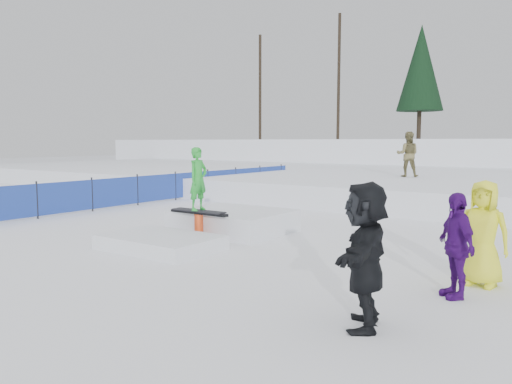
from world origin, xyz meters
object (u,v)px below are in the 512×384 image
Objects in this scene: spectator_yellow at (483,233)px; spectator_dark at (365,255)px; safety_fence at (176,186)px; spectator_purple at (456,245)px; jib_rail_feature at (215,224)px; walker_olive at (408,154)px.

spectator_dark is at bearing -99.51° from spectator_yellow.
spectator_yellow is 2.83m from spectator_dark.
spectator_yellow is 0.93× the size of spectator_dark.
spectator_dark is (-0.80, -2.72, 0.06)m from spectator_yellow.
spectator_purple reaches higher than safety_fence.
jib_rail_feature is at bearing -142.20° from spectator_dark.
walker_olive is 1.12× the size of spectator_yellow.
safety_fence is 10.49× the size of spectator_purple.
safety_fence is at bearing -159.14° from spectator_purple.
spectator_dark is at bearing -58.62° from spectator_purple.
spectator_purple is at bearing -28.65° from safety_fence.
spectator_dark is (11.17, -8.28, 0.34)m from safety_fence.
spectator_yellow is 6.08m from jib_rail_feature.
walker_olive is at bearing 177.92° from spectator_dark.
spectator_yellow reaches higher than spectator_purple.
jib_rail_feature is (-6.01, 0.76, -0.52)m from spectator_yellow.
jib_rail_feature is at bearing -38.89° from safety_fence.
walker_olive is 13.86m from spectator_purple.
spectator_yellow is (5.15, -12.04, -0.90)m from walker_olive.
safety_fence is 7.66m from jib_rail_feature.
spectator_yellow is 0.38× the size of jib_rail_feature.
spectator_dark is at bearing 87.96° from walker_olive.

